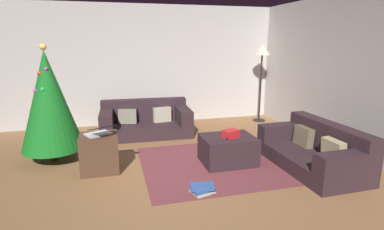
% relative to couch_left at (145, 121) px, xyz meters
% --- Properties ---
extents(ground_plane, '(6.40, 6.40, 0.00)m').
position_rel_couch_left_xyz_m(ground_plane, '(-0.01, -2.25, -0.25)').
color(ground_plane, brown).
extents(rear_partition, '(6.40, 0.12, 2.60)m').
position_rel_couch_left_xyz_m(rear_partition, '(-0.01, 0.89, 1.05)').
color(rear_partition, '#BCB7B2').
rests_on(rear_partition, ground_plane).
extents(corner_partition, '(0.12, 6.40, 2.60)m').
position_rel_couch_left_xyz_m(corner_partition, '(3.13, -2.25, 1.05)').
color(corner_partition, '#B5B0AB').
rests_on(corner_partition, ground_plane).
extents(couch_left, '(1.77, 1.04, 0.65)m').
position_rel_couch_left_xyz_m(couch_left, '(0.00, 0.00, 0.00)').
color(couch_left, '#2D1E23').
rests_on(couch_left, ground_plane).
extents(couch_right, '(0.89, 1.68, 0.65)m').
position_rel_couch_left_xyz_m(couch_right, '(2.23, -2.38, 0.00)').
color(couch_right, '#2D1E23').
rests_on(couch_right, ground_plane).
extents(ottoman, '(0.79, 0.63, 0.42)m').
position_rel_couch_left_xyz_m(ottoman, '(1.04, -1.90, -0.04)').
color(ottoman, '#2D1E23').
rests_on(ottoman, ground_plane).
extents(gift_box, '(0.28, 0.24, 0.12)m').
position_rel_couch_left_xyz_m(gift_box, '(1.06, -1.95, 0.22)').
color(gift_box, red).
rests_on(gift_box, ottoman).
extents(tv_remote, '(0.09, 0.17, 0.02)m').
position_rel_couch_left_xyz_m(tv_remote, '(0.99, -1.98, 0.18)').
color(tv_remote, black).
rests_on(tv_remote, ottoman).
extents(christmas_tree, '(0.92, 0.92, 1.79)m').
position_rel_couch_left_xyz_m(christmas_tree, '(-1.55, -1.09, 0.69)').
color(christmas_tree, brown).
rests_on(christmas_tree, ground_plane).
extents(side_table, '(0.52, 0.44, 0.55)m').
position_rel_couch_left_xyz_m(side_table, '(-0.85, -1.74, 0.02)').
color(side_table, '#4C3323').
rests_on(side_table, ground_plane).
extents(laptop, '(0.47, 0.50, 0.18)m').
position_rel_couch_left_xyz_m(laptop, '(-0.82, -1.79, 0.35)').
color(laptop, silver).
rests_on(laptop, side_table).
extents(book_stack, '(0.32, 0.28, 0.10)m').
position_rel_couch_left_xyz_m(book_stack, '(0.38, -2.73, -0.20)').
color(book_stack, beige).
rests_on(book_stack, ground_plane).
extents(corner_lamp, '(0.36, 0.36, 1.77)m').
position_rel_couch_left_xyz_m(corner_lamp, '(2.69, 0.33, 1.25)').
color(corner_lamp, black).
rests_on(corner_lamp, ground_plane).
extents(area_rug, '(2.60, 2.00, 0.01)m').
position_rel_couch_left_xyz_m(area_rug, '(1.04, -1.90, -0.25)').
color(area_rug, brown).
rests_on(area_rug, ground_plane).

